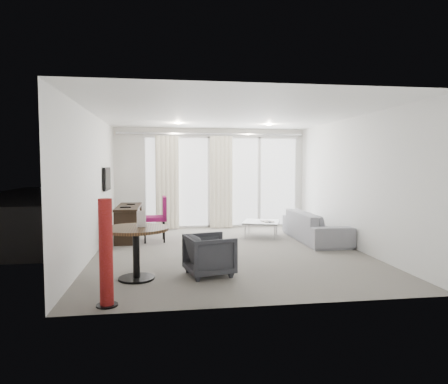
{
  "coord_description": "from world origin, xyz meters",
  "views": [
    {
      "loc": [
        -1.17,
        -7.5,
        1.68
      ],
      "look_at": [
        0.0,
        0.6,
        1.1
      ],
      "focal_mm": 32.0,
      "sensor_mm": 36.0,
      "label": 1
    }
  ],
  "objects": [
    {
      "name": "window_panel",
      "position": [
        0.3,
        2.98,
        1.2
      ],
      "size": [
        4.0,
        0.02,
        2.38
      ],
      "primitive_type": null,
      "color": "white",
      "rests_on": "ground"
    },
    {
      "name": "rattan_chair_b",
      "position": [
        2.27,
        5.0,
        0.39
      ],
      "size": [
        0.62,
        0.62,
        0.77
      ],
      "primitive_type": null,
      "rotation": [
        0.0,
        0.0,
        -0.21
      ],
      "color": "brown",
      "rests_on": "terrace_slab"
    },
    {
      "name": "curtain_right",
      "position": [
        0.25,
        2.82,
        1.2
      ],
      "size": [
        0.6,
        0.2,
        2.38
      ],
      "primitive_type": null,
      "color": "white",
      "rests_on": "ground"
    },
    {
      "name": "menu_card",
      "position": [
        -1.54,
        -1.63,
        0.72
      ],
      "size": [
        0.13,
        0.04,
        0.24
      ],
      "primitive_type": null,
      "rotation": [
        0.0,
        0.0,
        -0.11
      ],
      "color": "white",
      "rests_on": "round_table"
    },
    {
      "name": "terrace_slab",
      "position": [
        0.3,
        4.5,
        -0.06
      ],
      "size": [
        5.6,
        3.0,
        0.12
      ],
      "primitive_type": "cube",
      "color": "#4D4D50",
      "rests_on": "ground"
    },
    {
      "name": "wall_right",
      "position": [
        2.5,
        0.0,
        1.3
      ],
      "size": [
        0.0,
        6.0,
        2.6
      ],
      "primitive_type": "cube",
      "color": "silver",
      "rests_on": "ground"
    },
    {
      "name": "desk",
      "position": [
        -2.01,
        1.54,
        0.37
      ],
      "size": [
        0.49,
        1.58,
        0.74
      ],
      "primitive_type": null,
      "color": "black",
      "rests_on": "floor"
    },
    {
      "name": "window_frame",
      "position": [
        0.3,
        2.97,
        1.2
      ],
      "size": [
        4.1,
        0.06,
        2.44
      ],
      "primitive_type": null,
      "color": "white",
      "rests_on": "ground"
    },
    {
      "name": "red_lamp",
      "position": [
        -1.88,
        -2.74,
        0.64
      ],
      "size": [
        0.28,
        0.28,
        1.28
      ],
      "primitive_type": "cylinder",
      "rotation": [
        0.0,
        0.0,
        -0.11
      ],
      "color": "maroon",
      "rests_on": "floor"
    },
    {
      "name": "wall_front",
      "position": [
        0.0,
        -3.0,
        1.3
      ],
      "size": [
        5.0,
        0.0,
        2.6
      ],
      "primitive_type": "cube",
      "color": "silver",
      "rests_on": "ground"
    },
    {
      "name": "rattan_chair_a",
      "position": [
        1.01,
        4.17,
        0.46
      ],
      "size": [
        0.75,
        0.75,
        0.91
      ],
      "primitive_type": null,
      "rotation": [
        0.0,
        0.0,
        0.23
      ],
      "color": "brown",
      "rests_on": "terrace_slab"
    },
    {
      "name": "magazine",
      "position": [
        1.11,
        1.33,
        0.36
      ],
      "size": [
        0.26,
        0.3,
        0.01
      ],
      "primitive_type": null,
      "rotation": [
        0.0,
        0.0,
        0.22
      ],
      "color": "gray",
      "rests_on": "coffee_table"
    },
    {
      "name": "balustrade",
      "position": [
        0.3,
        5.95,
        0.5
      ],
      "size": [
        5.5,
        0.06,
        1.05
      ],
      "primitive_type": null,
      "color": "#B2B2B7",
      "rests_on": "terrace_slab"
    },
    {
      "name": "curtain_track",
      "position": [
        0.0,
        2.82,
        2.45
      ],
      "size": [
        4.8,
        0.04,
        0.04
      ],
      "primitive_type": null,
      "color": "#B2B2B7",
      "rests_on": "ceiling"
    },
    {
      "name": "round_table",
      "position": [
        -1.62,
        -1.66,
        0.38
      ],
      "size": [
        1.26,
        1.26,
        0.76
      ],
      "primitive_type": null,
      "rotation": [
        0.0,
        0.0,
        0.43
      ],
      "color": "#3D2916",
      "rests_on": "floor"
    },
    {
      "name": "desk_chair",
      "position": [
        -1.44,
        1.19,
        0.49
      ],
      "size": [
        0.56,
        0.53,
        0.98
      ],
      "primitive_type": null,
      "rotation": [
        0.0,
        0.0,
        0.06
      ],
      "color": "#81114B",
      "rests_on": "floor"
    },
    {
      "name": "tub_armchair",
      "position": [
        -0.54,
        -1.6,
        0.31
      ],
      "size": [
        0.81,
        0.8,
        0.62
      ],
      "primitive_type": "imported",
      "rotation": [
        0.0,
        0.0,
        1.8
      ],
      "color": "#2B2C31",
      "rests_on": "floor"
    },
    {
      "name": "ceiling",
      "position": [
        0.0,
        0.0,
        2.6
      ],
      "size": [
        5.0,
        6.0,
        0.0
      ],
      "primitive_type": "cube",
      "color": "white",
      "rests_on": "ground"
    },
    {
      "name": "remote",
      "position": [
        1.12,
        1.24,
        0.36
      ],
      "size": [
        0.09,
        0.16,
        0.02
      ],
      "primitive_type": null,
      "rotation": [
        0.0,
        0.0,
        0.25
      ],
      "color": "black",
      "rests_on": "coffee_table"
    },
    {
      "name": "downlight_b",
      "position": [
        1.2,
        1.6,
        2.59
      ],
      "size": [
        0.12,
        0.12,
        0.02
      ],
      "primitive_type": "cylinder",
      "color": "#FFE0B2",
      "rests_on": "ceiling"
    },
    {
      "name": "sofa",
      "position": [
        2.06,
        0.81,
        0.32
      ],
      "size": [
        0.85,
        2.16,
        0.63
      ],
      "primitive_type": "imported",
      "rotation": [
        0.0,
        0.0,
        1.57
      ],
      "color": "gray",
      "rests_on": "floor"
    },
    {
      "name": "rattan_table",
      "position": [
        1.64,
        4.05,
        0.25
      ],
      "size": [
        0.64,
        0.64,
        0.5
      ],
      "primitive_type": null,
      "rotation": [
        0.0,
        0.0,
        0.34
      ],
      "color": "brown",
      "rests_on": "terrace_slab"
    },
    {
      "name": "coffee_table",
      "position": [
        0.98,
        1.39,
        0.18
      ],
      "size": [
        1.02,
        1.02,
        0.36
      ],
      "primitive_type": null,
      "rotation": [
        0.0,
        0.0,
        -0.34
      ],
      "color": "gray",
      "rests_on": "floor"
    },
    {
      "name": "curtain_left",
      "position": [
        -1.15,
        2.82,
        1.2
      ],
      "size": [
        0.6,
        0.2,
        2.38
      ],
      "primitive_type": null,
      "color": "white",
      "rests_on": "ground"
    },
    {
      "name": "downlight_a",
      "position": [
        -0.9,
        1.6,
        2.59
      ],
      "size": [
        0.12,
        0.12,
        0.02
      ],
      "primitive_type": "cylinder",
      "color": "#FFE0B2",
      "rests_on": "ceiling"
    },
    {
      "name": "floor",
      "position": [
        0.0,
        0.0,
        0.0
      ],
      "size": [
        5.0,
        6.0,
        0.0
      ],
      "primitive_type": "cube",
      "color": "#6A655D",
      "rests_on": "ground"
    },
    {
      "name": "wall_left",
      "position": [
        -2.5,
        0.0,
        1.3
      ],
      "size": [
        0.0,
        6.0,
        2.6
      ],
      "primitive_type": "cube",
      "color": "silver",
      "rests_on": "ground"
    },
    {
      "name": "tv",
      "position": [
        -2.46,
        1.45,
        1.35
      ],
      "size": [
        0.05,
        0.8,
        0.5
      ],
      "primitive_type": null,
      "color": "black",
      "rests_on": "wall_left"
    }
  ]
}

